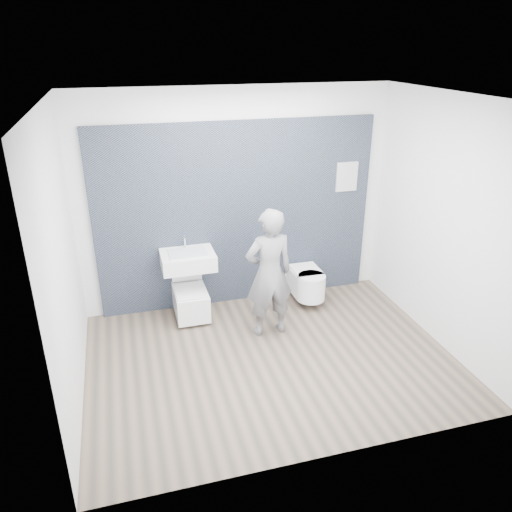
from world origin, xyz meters
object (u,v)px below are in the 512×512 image
object	(u,v)px
washbasin	(188,260)
visitor	(269,273)
toilet_rounded	(308,283)
toilet_square	(191,300)

from	to	relation	value
washbasin	visitor	distance (m)	1.07
washbasin	visitor	xyz separation A→B (m)	(0.85, -0.66, 0.00)
washbasin	toilet_rounded	distance (m)	1.65
toilet_rounded	visitor	distance (m)	1.05
washbasin	toilet_rounded	bearing A→B (deg)	-2.94
washbasin	toilet_square	distance (m)	0.55
visitor	washbasin	bearing A→B (deg)	-42.13
toilet_rounded	visitor	bearing A→B (deg)	-141.30
toilet_square	visitor	distance (m)	1.18
toilet_rounded	visitor	world-z (taller)	visitor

